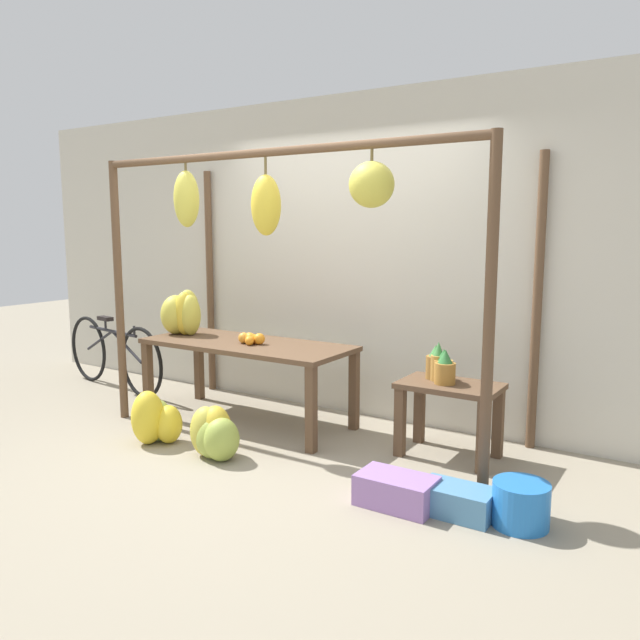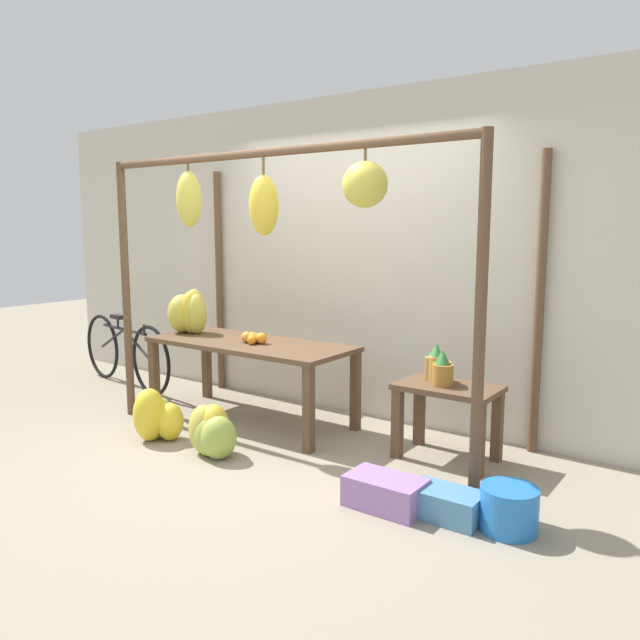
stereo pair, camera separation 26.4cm
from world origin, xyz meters
name	(u,v)px [view 2 (the right image)]	position (x,y,z in m)	size (l,w,h in m)	color
ground_plane	(256,456)	(0.00, 0.00, 0.00)	(20.00, 20.00, 0.00)	gray
shop_wall_back	(358,258)	(0.00, 1.38, 1.40)	(8.00, 0.08, 2.80)	beige
stall_awning	(290,234)	(0.05, 0.36, 1.62)	(3.30, 1.32, 2.21)	brown
display_table_main	(250,352)	(-0.60, 0.61, 0.61)	(1.83, 0.75, 0.70)	brown
display_table_side	(448,404)	(1.16, 0.76, 0.41)	(0.72, 0.45, 0.55)	brown
banana_pile_on_table	(190,313)	(-1.33, 0.61, 0.89)	(0.44, 0.34, 0.41)	gold
orange_pile	(254,338)	(-0.51, 0.57, 0.74)	(0.24, 0.16, 0.10)	orange
pineapple_cluster	(439,368)	(1.08, 0.78, 0.66)	(0.26, 0.26, 0.29)	olive
banana_pile_ground_left	(158,417)	(-0.87, -0.18, 0.18)	(0.44, 0.43, 0.42)	yellow
banana_pile_ground_right	(212,433)	(-0.28, -0.18, 0.17)	(0.48, 0.40, 0.38)	#9EB247
fruit_crate_white	(385,492)	(1.19, -0.19, 0.09)	(0.47, 0.28, 0.19)	#9970B7
blue_bucket	(509,509)	(1.89, -0.04, 0.13)	(0.32, 0.32, 0.25)	blue
parked_bicycle	(125,352)	(-2.47, 0.74, 0.37)	(1.74, 0.34, 0.75)	black
fruit_crate_purple	(445,504)	(1.54, -0.11, 0.09)	(0.42, 0.25, 0.17)	#4C84B2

